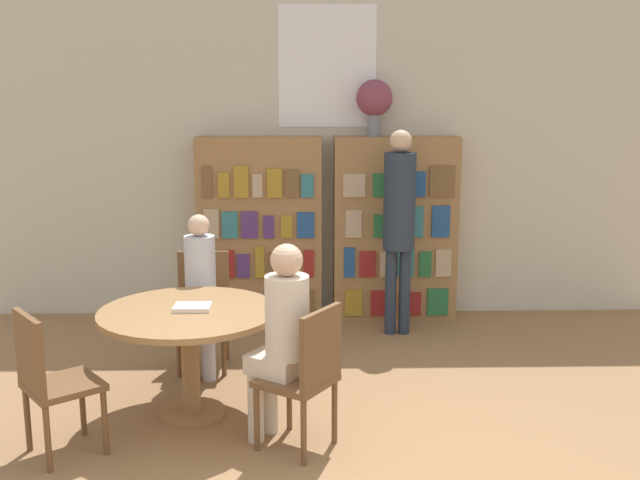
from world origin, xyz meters
TOP-DOWN VIEW (x-y plane):
  - wall_back at (0.00, 3.64)m, footprint 6.40×0.07m
  - bookshelf_left at (-0.63, 3.45)m, footprint 1.15×0.34m
  - bookshelf_right at (0.63, 3.45)m, footprint 1.15×0.34m
  - flower_vase at (0.42, 3.45)m, footprint 0.33×0.33m
  - reading_table at (-0.98, 1.28)m, footprint 1.18×1.18m
  - chair_near_camera at (-1.71, 0.71)m, footprint 0.56×0.56m
  - chair_left_side at (-1.01, 2.21)m, footprint 0.41×0.41m
  - chair_far_side at (-0.21, 0.76)m, footprint 0.56×0.56m
  - seated_reader_left at (-1.01, 2.02)m, footprint 0.24×0.36m
  - seated_reader_right at (-0.36, 0.86)m, footprint 0.41×0.40m
  - librarian_standing at (0.61, 2.94)m, footprint 0.28×0.55m
  - open_book_on_table at (-0.96, 1.29)m, footprint 0.24×0.18m

SIDE VIEW (x-z plane):
  - chair_near_camera at x=-1.71m, z-range 0.05..0.95m
  - chair_left_side at x=-1.01m, z-range 0.05..0.95m
  - chair_far_side at x=-0.21m, z-range 0.05..0.95m
  - reading_table at x=-0.98m, z-range 0.24..0.97m
  - seated_reader_left at x=-1.01m, z-range 0.07..1.30m
  - seated_reader_right at x=-0.36m, z-range 0.09..1.35m
  - open_book_on_table at x=-0.96m, z-range 0.73..0.76m
  - bookshelf_left at x=-0.63m, z-range 0.00..1.72m
  - bookshelf_right at x=0.63m, z-range 0.00..1.72m
  - librarian_standing at x=0.61m, z-range 0.19..2.00m
  - wall_back at x=0.00m, z-range 0.01..3.01m
  - flower_vase at x=0.42m, z-range 1.79..2.30m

